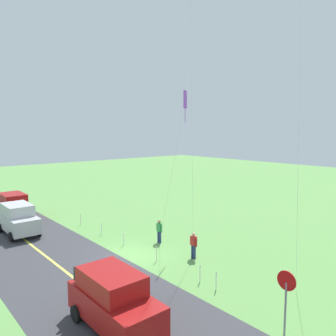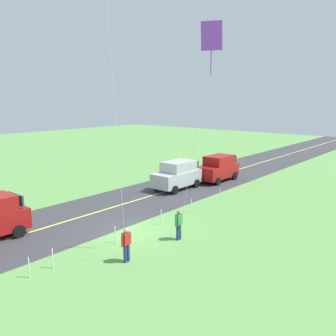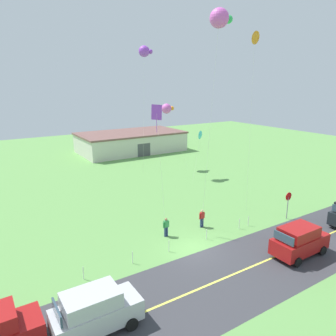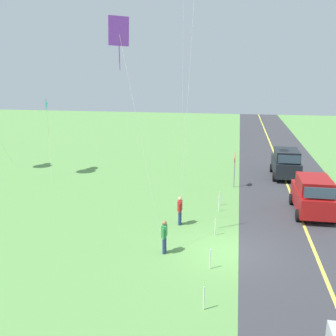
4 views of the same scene
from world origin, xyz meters
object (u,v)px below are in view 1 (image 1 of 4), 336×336
at_px(person_adult_companion, 159,230).
at_px(stop_sign, 286,290).
at_px(person_adult_near, 194,244).
at_px(car_parked_west_far, 14,206).
at_px(kite_blue_mid, 185,102).
at_px(car_suv_foreground, 114,299).
at_px(car_parked_west_near, 18,219).

bearing_deg(person_adult_companion, stop_sign, -90.85).
bearing_deg(stop_sign, person_adult_companion, 165.04).
distance_m(stop_sign, person_adult_near, 8.20).
distance_m(car_parked_west_far, kite_blue_mid, 17.61).
distance_m(stop_sign, kite_blue_mid, 14.23).
distance_m(person_adult_near, kite_blue_mid, 9.56).
xyz_separation_m(person_adult_near, person_adult_companion, (-3.52, 0.19, 0.00)).
bearing_deg(stop_sign, car_parked_west_far, -173.40).
relative_size(car_suv_foreground, car_parked_west_far, 1.00).
relative_size(person_adult_near, person_adult_companion, 1.00).
bearing_deg(car_parked_west_near, car_suv_foreground, -3.19).
xyz_separation_m(person_adult_near, kite_blue_mid, (-3.14, 2.17, 8.77)).
relative_size(person_adult_companion, kite_blue_mid, 0.15).
relative_size(person_adult_near, kite_blue_mid, 0.15).
relative_size(car_parked_west_near, person_adult_near, 2.75).
distance_m(car_suv_foreground, kite_blue_mid, 14.18).
bearing_deg(car_suv_foreground, car_parked_west_near, 176.81).
relative_size(car_parked_west_near, person_adult_companion, 2.75).
bearing_deg(stop_sign, person_adult_near, 159.95).
bearing_deg(stop_sign, kite_blue_mid, 155.29).
distance_m(stop_sign, person_adult_companion, 11.61).
relative_size(car_suv_foreground, car_parked_west_near, 1.00).
xyz_separation_m(stop_sign, kite_blue_mid, (-10.79, 4.97, 7.83)).
height_order(person_adult_companion, kite_blue_mid, kite_blue_mid).
bearing_deg(person_adult_companion, car_parked_west_far, 128.14).
bearing_deg(person_adult_companion, person_adult_near, -79.02).
bearing_deg(car_parked_west_near, person_adult_companion, 38.89).
height_order(person_adult_near, kite_blue_mid, kite_blue_mid).
bearing_deg(person_adult_near, car_parked_west_far, -55.14).
relative_size(car_parked_west_near, car_parked_west_far, 1.00).
height_order(car_suv_foreground, person_adult_companion, car_suv_foreground).
height_order(car_parked_west_far, kite_blue_mid, kite_blue_mid).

